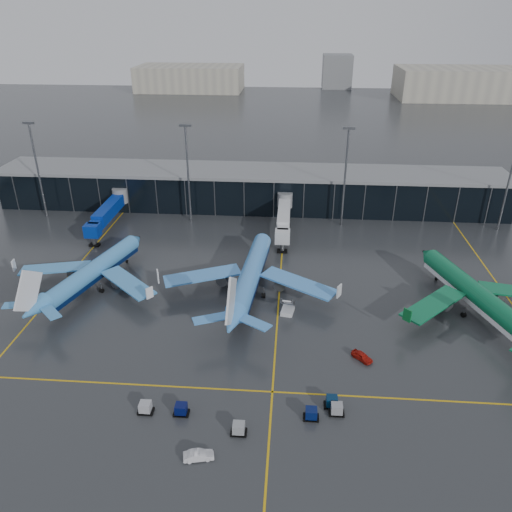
# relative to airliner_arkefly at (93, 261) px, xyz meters

# --- Properties ---
(ground) EXTENTS (600.00, 600.00, 0.00)m
(ground) POSITION_rel_airliner_arkefly_xyz_m (27.53, -13.75, -5.80)
(ground) COLOR #282B2D
(ground) RESTS_ON ground
(terminal_pier) EXTENTS (142.00, 17.00, 10.70)m
(terminal_pier) POSITION_rel_airliner_arkefly_xyz_m (27.53, 48.25, -0.38)
(terminal_pier) COLOR black
(terminal_pier) RESTS_ON ground
(jet_bridges) EXTENTS (94.00, 27.50, 7.20)m
(jet_bridges) POSITION_rel_airliner_arkefly_xyz_m (-7.47, 29.24, -1.25)
(jet_bridges) COLOR #595B60
(jet_bridges) RESTS_ON ground
(flood_masts) EXTENTS (203.00, 0.50, 25.50)m
(flood_masts) POSITION_rel_airliner_arkefly_xyz_m (32.53, 36.25, 8.01)
(flood_masts) COLOR #595B60
(flood_masts) RESTS_ON ground
(distant_hangars) EXTENTS (260.00, 71.00, 22.00)m
(distant_hangars) POSITION_rel_airliner_arkefly_xyz_m (77.47, 256.33, 2.99)
(distant_hangars) COLOR #B2AD99
(distant_hangars) RESTS_ON ground
(taxi_lines) EXTENTS (220.00, 120.00, 0.02)m
(taxi_lines) POSITION_rel_airliner_arkefly_xyz_m (37.53, -3.14, -5.79)
(taxi_lines) COLOR gold
(taxi_lines) RESTS_ON ground
(airliner_arkefly) EXTENTS (42.23, 45.40, 11.61)m
(airliner_arkefly) POSITION_rel_airliner_arkefly_xyz_m (0.00, 0.00, 0.00)
(airliner_arkefly) COLOR #408FD5
(airliner_arkefly) RESTS_ON ground
(airliner_klm_near) EXTENTS (39.70, 44.30, 12.71)m
(airliner_klm_near) POSITION_rel_airliner_arkefly_xyz_m (31.82, 0.44, 0.55)
(airliner_klm_near) COLOR #448EE0
(airliner_klm_near) RESTS_ON ground
(airliner_aer_lingus) EXTENTS (45.26, 48.32, 12.13)m
(airliner_aer_lingus) POSITION_rel_airliner_arkefly_xyz_m (73.76, -3.22, 0.26)
(airliner_aer_lingus) COLOR #0C673E
(airliner_aer_lingus) RESTS_ON ground
(baggage_carts) EXTENTS (29.07, 7.57, 1.70)m
(baggage_carts) POSITION_rel_airliner_arkefly_xyz_m (35.70, -33.83, -5.05)
(baggage_carts) COLOR black
(baggage_carts) RESTS_ON ground
(mobile_airstair) EXTENTS (2.69, 3.52, 3.45)m
(mobile_airstair) POSITION_rel_airliner_arkefly_xyz_m (39.34, -7.04, -5.03)
(mobile_airstair) COLOR silver
(mobile_airstair) RESTS_ON ground
(service_van_red) EXTENTS (3.69, 3.76, 1.28)m
(service_van_red) POSITION_rel_airliner_arkefly_xyz_m (51.66, -19.99, -5.16)
(service_van_red) COLOR #A9150D
(service_van_red) RESTS_ON ground
(service_van_white) EXTENTS (4.07, 2.16, 1.27)m
(service_van_white) POSITION_rel_airliner_arkefly_xyz_m (28.79, -41.78, -5.17)
(service_van_white) COLOR silver
(service_van_white) RESTS_ON ground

